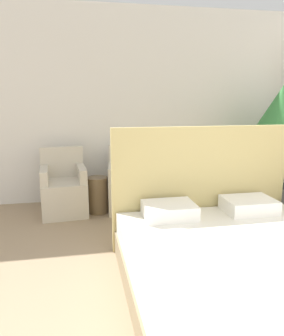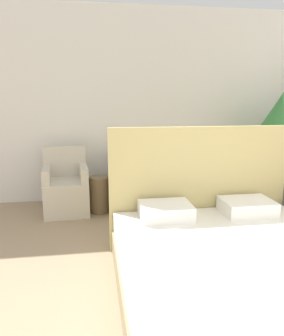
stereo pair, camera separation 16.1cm
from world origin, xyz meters
TOP-DOWN VIEW (x-y plane):
  - wall_back at (0.00, 3.98)m, footprint 10.00×0.06m
  - bed at (0.34, 1.17)m, footprint 1.90×2.07m
  - armchair_near_window_left at (-1.14, 3.38)m, footprint 0.64×0.67m
  - armchair_near_window_right at (-0.23, 3.38)m, footprint 0.66×0.68m
  - potted_palm at (1.91, 3.14)m, footprint 1.11×1.11m
  - side_table at (-0.69, 3.33)m, footprint 0.29×0.29m

SIDE VIEW (x-z plane):
  - side_table at x=-0.69m, z-range 0.00..0.51m
  - bed at x=0.34m, z-range -0.39..0.91m
  - armchair_near_window_left at x=-1.14m, z-range -0.15..0.75m
  - armchair_near_window_right at x=-0.23m, z-range -0.15..0.75m
  - potted_palm at x=1.91m, z-range 0.32..2.07m
  - wall_back at x=0.00m, z-range 0.00..2.90m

